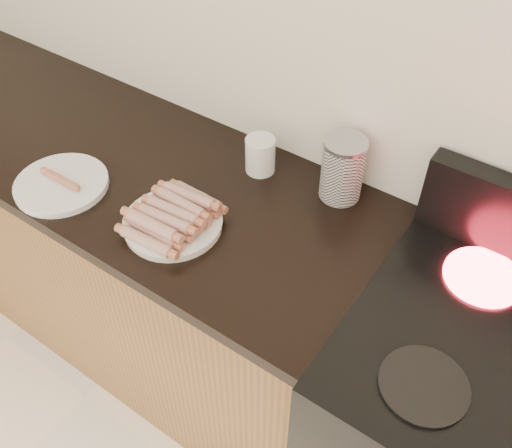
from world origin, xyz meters
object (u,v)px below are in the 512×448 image
Objects in this scene: side_plate at (62,184)px; canister at (343,169)px; mug at (260,155)px; main_plate at (173,224)px.

canister is (0.64, 0.41, 0.08)m from side_plate.
side_plate is 2.44× the size of mug.
main_plate is at bearing 9.48° from side_plate.
main_plate is 0.98× the size of side_plate.
side_plate is at bearing -137.27° from mug.
mug is at bearing -171.21° from canister.
canister is at bearing 8.79° from mug.
mug reaches higher than main_plate.
main_plate is 1.41× the size of canister.
canister is 0.24m from mug.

